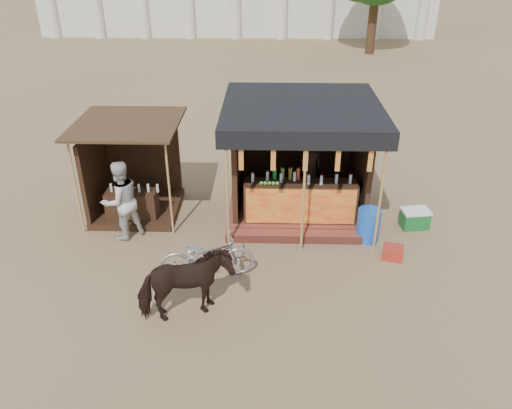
{
  "coord_description": "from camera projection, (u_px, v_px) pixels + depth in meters",
  "views": [
    {
      "loc": [
        0.25,
        -7.7,
        6.2
      ],
      "look_at": [
        0.0,
        1.6,
        1.1
      ],
      "focal_mm": 35.0,
      "sensor_mm": 36.0,
      "label": 1
    }
  ],
  "objects": [
    {
      "name": "bystander",
      "position": [
        121.0,
        201.0,
        11.11
      ],
      "size": [
        1.15,
        1.13,
        1.87
      ],
      "primitive_type": "imported",
      "rotation": [
        0.0,
        0.0,
        3.86
      ],
      "color": "beige",
      "rests_on": "ground"
    },
    {
      "name": "blue_barrel",
      "position": [
        368.0,
        225.0,
        11.24
      ],
      "size": [
        0.65,
        0.65,
        0.78
      ],
      "primitive_type": "cylinder",
      "rotation": [
        0.0,
        0.0,
        -0.29
      ],
      "color": "blue",
      "rests_on": "ground"
    },
    {
      "name": "motorbike",
      "position": [
        207.0,
        256.0,
        9.97
      ],
      "size": [
        1.99,
        0.98,
        1.0
      ],
      "primitive_type": "imported",
      "rotation": [
        0.0,
        0.0,
        1.74
      ],
      "color": "#9A99A1",
      "rests_on": "ground"
    },
    {
      "name": "red_crate",
      "position": [
        393.0,
        252.0,
        10.74
      ],
      "size": [
        0.51,
        0.47,
        0.27
      ],
      "primitive_type": "cube",
      "rotation": [
        0.0,
        0.0,
        -0.26
      ],
      "color": "maroon",
      "rests_on": "ground"
    },
    {
      "name": "main_stall",
      "position": [
        299.0,
        173.0,
        12.16
      ],
      "size": [
        3.6,
        3.61,
        2.78
      ],
      "color": "#984132",
      "rests_on": "ground"
    },
    {
      "name": "cow",
      "position": [
        185.0,
        286.0,
        8.81
      ],
      "size": [
        1.83,
        1.32,
        1.41
      ],
      "primitive_type": "imported",
      "rotation": [
        0.0,
        0.0,
        1.95
      ],
      "color": "black",
      "rests_on": "ground"
    },
    {
      "name": "cooler",
      "position": [
        415.0,
        218.0,
        11.81
      ],
      "size": [
        0.7,
        0.53,
        0.46
      ],
      "color": "#166528",
      "rests_on": "ground"
    },
    {
      "name": "secondary_stall",
      "position": [
        129.0,
        180.0,
        12.24
      ],
      "size": [
        2.4,
        2.4,
        2.38
      ],
      "color": "#392014",
      "rests_on": "ground"
    },
    {
      "name": "ground",
      "position": [
        254.0,
        293.0,
        9.74
      ],
      "size": [
        120.0,
        120.0,
        0.0
      ],
      "primitive_type": "plane",
      "color": "#846B4C",
      "rests_on": "ground"
    }
  ]
}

